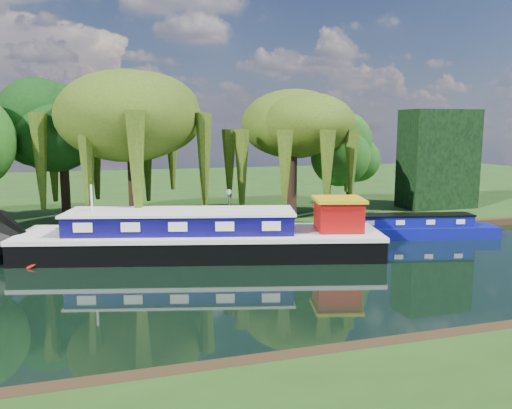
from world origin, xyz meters
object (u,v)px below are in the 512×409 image
object	(u,v)px
narrowboat	(411,228)
white_cruiser	(414,237)
red_dinghy	(56,264)
dutch_barge	(204,237)

from	to	relation	value
narrowboat	white_cruiser	size ratio (longest dim) A/B	4.35
red_dinghy	dutch_barge	bearing A→B (deg)	-74.70
dutch_barge	white_cruiser	xyz separation A→B (m)	(13.93, 0.88, -1.03)
dutch_barge	white_cruiser	bearing A→B (deg)	17.68
dutch_barge	red_dinghy	size ratio (longest dim) A/B	6.47
narrowboat	red_dinghy	size ratio (longest dim) A/B	3.64
narrowboat	red_dinghy	distance (m)	21.36
dutch_barge	red_dinghy	distance (m)	7.79
dutch_barge	narrowboat	world-z (taller)	dutch_barge
red_dinghy	white_cruiser	xyz separation A→B (m)	(21.64, 0.38, 0.00)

